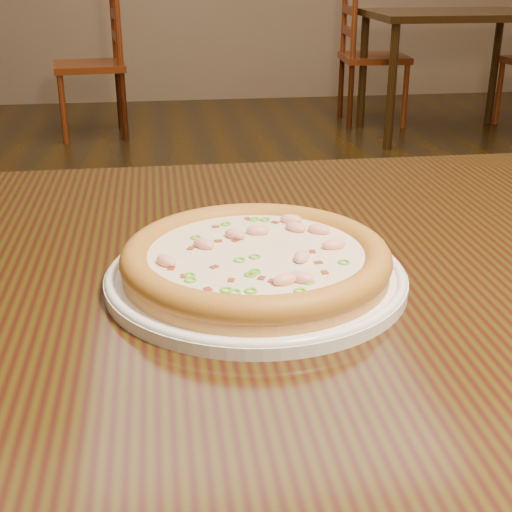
{
  "coord_description": "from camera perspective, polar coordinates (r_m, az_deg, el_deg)",
  "views": [
    {
      "loc": [
        -0.51,
        -1.2,
        1.05
      ],
      "look_at": [
        -0.42,
        -0.56,
        0.78
      ],
      "focal_mm": 50.0,
      "sensor_mm": 36.0,
      "label": 1
    }
  ],
  "objects": [
    {
      "name": "bg_table_right",
      "position": [
        4.65,
        15.4,
        17.19
      ],
      "size": [
        1.0,
        0.7,
        0.75
      ],
      "color": "black",
      "rests_on": "ground"
    },
    {
      "name": "chair_b",
      "position": [
        4.64,
        -12.51,
        14.74
      ],
      "size": [
        0.47,
        0.47,
        0.95
      ],
      "color": "#5E2502",
      "rests_on": "ground"
    },
    {
      "name": "ground",
      "position": [
        1.68,
        12.2,
        -16.7
      ],
      "size": [
        9.0,
        9.0,
        0.0
      ],
      "primitive_type": "plane",
      "color": "black"
    },
    {
      "name": "hero_table",
      "position": [
        0.83,
        7.84,
        -6.47
      ],
      "size": [
        1.2,
        0.8,
        0.75
      ],
      "color": "black",
      "rests_on": "ground"
    },
    {
      "name": "plate",
      "position": [
        0.71,
        -0.0,
        -1.58
      ],
      "size": [
        0.3,
        0.3,
        0.02
      ],
      "color": "white",
      "rests_on": "hero_table"
    },
    {
      "name": "pizza",
      "position": [
        0.7,
        0.01,
        -0.22
      ],
      "size": [
        0.27,
        0.27,
        0.03
      ],
      "color": "#C28546",
      "rests_on": "plate"
    },
    {
      "name": "chair_c",
      "position": [
        4.95,
        8.79,
        15.49
      ],
      "size": [
        0.45,
        0.45,
        0.95
      ],
      "color": "#5E2502",
      "rests_on": "ground"
    }
  ]
}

